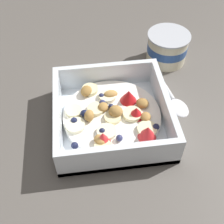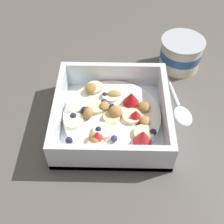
% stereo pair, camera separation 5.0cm
% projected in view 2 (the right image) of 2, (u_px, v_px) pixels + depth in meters
% --- Properties ---
extents(ground_plane, '(2.40, 2.40, 0.00)m').
position_uv_depth(ground_plane, '(104.00, 117.00, 0.53)').
color(ground_plane, '#56514C').
extents(fruit_bowl, '(0.19, 0.19, 0.06)m').
position_uv_depth(fruit_bowl, '(112.00, 116.00, 0.51)').
color(fruit_bowl, white).
rests_on(fruit_bowl, ground).
extents(spoon, '(0.05, 0.17, 0.01)m').
position_uv_depth(spoon, '(179.00, 104.00, 0.55)').
color(spoon, silver).
rests_on(spoon, ground).
extents(yogurt_cup, '(0.09, 0.09, 0.06)m').
position_uv_depth(yogurt_cup, '(181.00, 53.00, 0.60)').
color(yogurt_cup, beige).
rests_on(yogurt_cup, ground).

